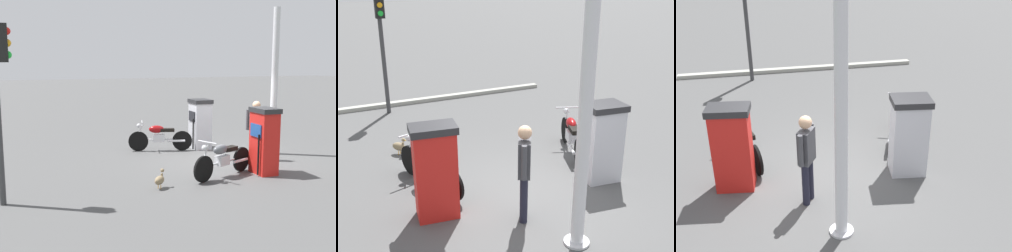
# 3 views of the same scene
# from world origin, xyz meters

# --- Properties ---
(ground_plane) EXTENTS (120.00, 120.00, 0.00)m
(ground_plane) POSITION_xyz_m (0.00, 0.00, 0.00)
(ground_plane) COLOR #4C4C4C
(fuel_pump_near) EXTENTS (0.69, 0.80, 1.60)m
(fuel_pump_near) POSITION_xyz_m (-0.13, -1.68, 0.81)
(fuel_pump_near) COLOR silver
(fuel_pump_near) RESTS_ON ground
(fuel_pump_far) EXTENTS (0.60, 0.80, 1.66)m
(fuel_pump_far) POSITION_xyz_m (-0.13, 1.68, 0.84)
(fuel_pump_far) COLOR red
(fuel_pump_far) RESTS_ON ground
(motorcycle_near_pump) EXTENTS (1.92, 0.86, 0.95)m
(motorcycle_near_pump) POSITION_xyz_m (1.23, -1.86, 0.47)
(motorcycle_near_pump) COLOR black
(motorcycle_near_pump) RESTS_ON ground
(motorcycle_far_pump) EXTENTS (1.98, 0.85, 0.95)m
(motorcycle_far_pump) POSITION_xyz_m (0.98, 1.55, 0.47)
(motorcycle_far_pump) COLOR black
(motorcycle_far_pump) RESTS_ON ground
(attendant_person) EXTENTS (0.55, 0.35, 1.69)m
(attendant_person) POSITION_xyz_m (-0.82, 0.38, 0.98)
(attendant_person) COLOR #1E1E2D
(attendant_person) RESTS_ON ground
(wandering_duck) EXTENTS (0.37, 0.36, 0.42)m
(wandering_duck) POSITION_xyz_m (2.76, 1.80, 0.20)
(wandering_duck) COLOR #847051
(wandering_duck) RESTS_ON ground
(roadside_traffic_light) EXTENTS (0.38, 0.25, 3.49)m
(roadside_traffic_light) POSITION_xyz_m (5.90, 1.53, 2.40)
(roadside_traffic_light) COLOR #38383A
(roadside_traffic_light) RESTS_ON ground
(canopy_support_pole) EXTENTS (0.40, 0.40, 4.38)m
(canopy_support_pole) POSITION_xyz_m (-1.77, -0.07, 2.11)
(canopy_support_pole) COLOR silver
(canopy_support_pole) RESTS_ON ground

